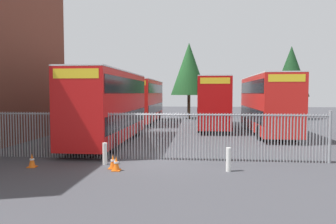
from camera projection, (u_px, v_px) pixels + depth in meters
name	position (u px, v px, depth m)	size (l,w,h in m)	color
ground_plane	(174.00, 137.00, 23.06)	(100.00, 100.00, 0.00)	#3D3D42
palisade_fence	(149.00, 134.00, 15.09)	(16.35, 0.14, 2.35)	gray
double_decker_bus_near_gate	(110.00, 104.00, 19.92)	(2.54, 10.81, 4.42)	red
double_decker_bus_behind_fence_left	(267.00, 102.00, 24.34)	(2.54, 10.81, 4.42)	red
double_decker_bus_behind_fence_right	(144.00, 100.00, 33.50)	(2.54, 10.81, 4.42)	red
double_decker_bus_far_back	(212.00, 101.00, 28.51)	(2.54, 10.81, 4.42)	#B70C0C
bollard_near_left	(105.00, 154.00, 14.08)	(0.20, 0.20, 0.95)	silver
bollard_center_front	(228.00, 160.00, 12.82)	(0.20, 0.20, 0.95)	silver
traffic_cone_by_gate	(113.00, 162.00, 13.28)	(0.34, 0.34, 0.59)	orange
traffic_cone_mid_forecourt	(32.00, 160.00, 13.53)	(0.34, 0.34, 0.59)	orange
traffic_cone_near_kerb	(116.00, 164.00, 12.92)	(0.34, 0.34, 0.59)	orange
tree_tall_back	(189.00, 69.00, 38.64)	(4.37, 4.37, 9.11)	#4C3823
tree_short_side	(291.00, 71.00, 38.00)	(4.17, 4.17, 8.64)	#4C3823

